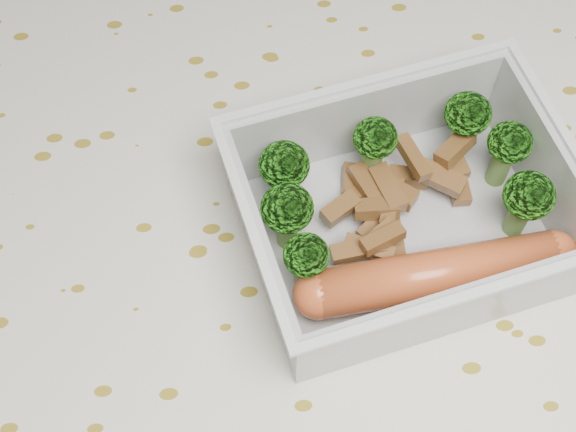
{
  "coord_description": "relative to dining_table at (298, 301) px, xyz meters",
  "views": [
    {
      "loc": [
        -0.03,
        -0.2,
        1.15
      ],
      "look_at": [
        -0.01,
        0.0,
        0.78
      ],
      "focal_mm": 50.0,
      "sensor_mm": 36.0,
      "label": 1
    }
  ],
  "objects": [
    {
      "name": "lunch_container",
      "position": [
        0.05,
        -0.0,
        0.11
      ],
      "size": [
        0.2,
        0.17,
        0.06
      ],
      "color": "silver",
      "rests_on": "tablecloth"
    },
    {
      "name": "dining_table",
      "position": [
        0.0,
        0.0,
        0.0
      ],
      "size": [
        1.4,
        0.9,
        0.75
      ],
      "color": "brown",
      "rests_on": "ground"
    },
    {
      "name": "meat_pile",
      "position": [
        0.05,
        0.01,
        0.11
      ],
      "size": [
        0.09,
        0.07,
        0.03
      ],
      "color": "brown",
      "rests_on": "lunch_container"
    },
    {
      "name": "sausage",
      "position": [
        0.07,
        -0.04,
        0.11
      ],
      "size": [
        0.15,
        0.04,
        0.03
      ],
      "color": "#C05126",
      "rests_on": "lunch_container"
    },
    {
      "name": "broccoli_florets",
      "position": [
        0.05,
        0.01,
        0.12
      ],
      "size": [
        0.15,
        0.1,
        0.05
      ],
      "color": "#608C3F",
      "rests_on": "lunch_container"
    },
    {
      "name": "tablecloth",
      "position": [
        0.0,
        0.0,
        0.05
      ],
      "size": [
        1.46,
        0.96,
        0.19
      ],
      "color": "silver",
      "rests_on": "dining_table"
    }
  ]
}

